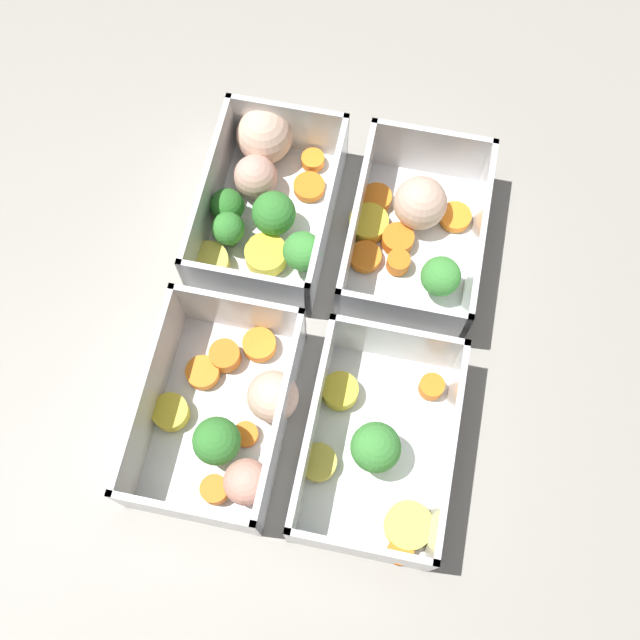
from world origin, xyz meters
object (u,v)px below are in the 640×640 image
at_px(container_far_left, 228,417).
at_px(container_near_right, 415,231).
at_px(container_far_right, 264,197).
at_px(container_near_left, 377,448).

bearing_deg(container_far_left, container_near_right, -31.76).
bearing_deg(container_near_right, container_far_right, 87.64).
relative_size(container_near_right, container_far_left, 1.00).
relative_size(container_far_left, container_far_right, 0.92).
xyz_separation_m(container_near_left, container_far_right, (0.20, 0.14, 0.00)).
relative_size(container_near_left, container_far_right, 0.94).
relative_size(container_near_right, container_far_right, 0.92).
distance_m(container_near_left, container_far_left, 0.12).
bearing_deg(container_near_right, container_near_left, 179.98).
bearing_deg(container_far_right, container_near_left, -145.64).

